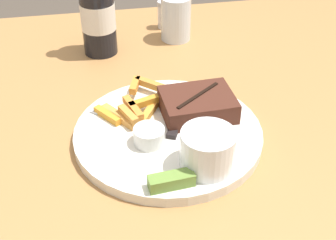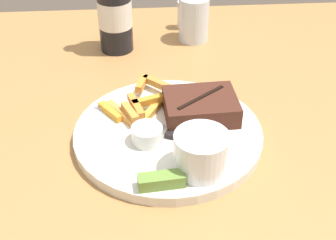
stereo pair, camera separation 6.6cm
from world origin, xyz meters
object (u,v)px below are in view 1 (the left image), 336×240
dinner_plate (168,134)px  beer_bottle (98,14)px  salt_shaker (164,14)px  coleslaw_cup (208,148)px  drinking_glass (176,18)px  dipping_sauce_cup (149,135)px  fork_utensil (123,118)px  knife_utensil (180,116)px  steak_portion (198,105)px  pickle_spear (171,181)px

dinner_plate → beer_bottle: size_ratio=1.26×
beer_bottle → salt_shaker: 0.19m
coleslaw_cup → drinking_glass: (0.04, 0.45, -0.00)m
dinner_plate → salt_shaker: bearing=81.0°
coleslaw_cup → salt_shaker: 0.51m
coleslaw_cup → dipping_sauce_cup: bearing=137.9°
drinking_glass → salt_shaker: (-0.02, 0.06, -0.02)m
fork_utensil → salt_shaker: bearing=102.0°
knife_utensil → steak_portion: bearing=-56.2°
dipping_sauce_cup → salt_shaker: bearing=77.1°
dinner_plate → knife_utensil: (0.03, 0.03, 0.01)m
steak_portion → dipping_sauce_cup: (-0.09, -0.06, -0.00)m
dinner_plate → dipping_sauce_cup: (-0.03, -0.03, 0.02)m
steak_portion → fork_utensil: steak_portion is taller
dipping_sauce_cup → salt_shaker: size_ratio=0.76×
steak_portion → beer_bottle: (-0.15, 0.29, 0.05)m
steak_portion → knife_utensil: (-0.03, -0.01, -0.02)m
pickle_spear → beer_bottle: (-0.07, 0.45, 0.06)m
coleslaw_cup → beer_bottle: beer_bottle is taller
dipping_sauce_cup → drinking_glass: (0.12, 0.38, 0.02)m
dinner_plate → coleslaw_cup: bearing=-66.8°
steak_portion → coleslaw_cup: 0.13m
drinking_glass → steak_portion: bearing=-94.6°
dipping_sauce_cup → knife_utensil: 0.09m
steak_portion → beer_bottle: beer_bottle is taller
steak_portion → fork_utensil: (-0.13, 0.01, -0.02)m
drinking_glass → pickle_spear: bearing=-101.9°
pickle_spear → drinking_glass: (0.10, 0.48, 0.02)m
coleslaw_cup → knife_utensil: 0.13m
steak_portion → coleslaw_cup: size_ratio=1.55×
coleslaw_cup → salt_shaker: bearing=87.2°
pickle_spear → fork_utensil: size_ratio=0.56×
dinner_plate → steak_portion: (0.06, 0.04, 0.03)m
coleslaw_cup → dinner_plate: bearing=113.2°
coleslaw_cup → knife_utensil: coleslaw_cup is taller
dinner_plate → fork_utensil: size_ratio=2.57×
knife_utensil → drinking_glass: size_ratio=1.60×
dipping_sauce_cup → drinking_glass: bearing=72.8°
dinner_plate → dipping_sauce_cup: size_ratio=6.21×
steak_portion → fork_utensil: bearing=176.9°
dipping_sauce_cup → beer_bottle: beer_bottle is taller
drinking_glass → salt_shaker: size_ratio=1.51×
coleslaw_cup → pickle_spear: size_ratio=1.20×
dinner_plate → fork_utensil: bearing=148.0°
knife_utensil → beer_bottle: size_ratio=0.64×
steak_portion → coleslaw_cup: bearing=-97.2°
dipping_sauce_cup → pickle_spear: bearing=-80.8°
fork_utensil → pickle_spear: bearing=-41.5°
coleslaw_cup → salt_shaker: (0.03, 0.51, -0.02)m
steak_portion → dipping_sauce_cup: size_ratio=2.52×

